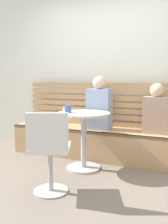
{
  "coord_description": "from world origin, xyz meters",
  "views": [
    {
      "loc": [
        1.21,
        -2.17,
        1.16
      ],
      "look_at": [
        -0.01,
        0.66,
        0.75
      ],
      "focal_mm": 39.47,
      "sensor_mm": 36.0,
      "label": 1
    }
  ],
  "objects_px": {
    "booth_bench": "(99,143)",
    "cafe_table": "(84,130)",
    "cup_espresso_small": "(65,110)",
    "person_adult": "(99,106)",
    "person_child_left": "(156,111)",
    "white_chair": "(49,150)",
    "cup_mug_blue": "(68,109)"
  },
  "relations": [
    {
      "from": "person_child_left",
      "to": "cup_espresso_small",
      "type": "height_order",
      "value": "person_child_left"
    },
    {
      "from": "white_chair",
      "to": "cafe_table",
      "type": "bearing_deg",
      "value": 88.53
    },
    {
      "from": "person_adult",
      "to": "cup_espresso_small",
      "type": "height_order",
      "value": "person_adult"
    },
    {
      "from": "cup_espresso_small",
      "to": "cafe_table",
      "type": "bearing_deg",
      "value": 7.47
    },
    {
      "from": "white_chair",
      "to": "person_child_left",
      "type": "xyz_separation_m",
      "value": [
        0.85,
        1.34,
        0.27
      ]
    },
    {
      "from": "booth_bench",
      "to": "cafe_table",
      "type": "bearing_deg",
      "value": -93.31
    },
    {
      "from": "white_chair",
      "to": "cup_mug_blue",
      "type": "height_order",
      "value": "white_chair"
    },
    {
      "from": "booth_bench",
      "to": "cafe_table",
      "type": "relative_size",
      "value": 3.65
    },
    {
      "from": "person_child_left",
      "to": "cup_mug_blue",
      "type": "relative_size",
      "value": 7.06
    },
    {
      "from": "cafe_table",
      "to": "person_adult",
      "type": "height_order",
      "value": "person_adult"
    },
    {
      "from": "person_child_left",
      "to": "cup_espresso_small",
      "type": "xyz_separation_m",
      "value": [
        -1.08,
        -0.56,
        0.03
      ]
    },
    {
      "from": "person_adult",
      "to": "booth_bench",
      "type": "bearing_deg",
      "value": 100.14
    },
    {
      "from": "person_adult",
      "to": "person_child_left",
      "type": "distance_m",
      "value": 0.8
    },
    {
      "from": "cup_mug_blue",
      "to": "person_child_left",
      "type": "bearing_deg",
      "value": 31.89
    },
    {
      "from": "person_child_left",
      "to": "cup_mug_blue",
      "type": "distance_m",
      "value": 1.19
    },
    {
      "from": "white_chair",
      "to": "cup_mug_blue",
      "type": "distance_m",
      "value": 0.8
    },
    {
      "from": "cafe_table",
      "to": "cup_espresso_small",
      "type": "xyz_separation_m",
      "value": [
        -0.25,
        -0.03,
        0.25
      ]
    },
    {
      "from": "cafe_table",
      "to": "person_child_left",
      "type": "bearing_deg",
      "value": 32.42
    },
    {
      "from": "person_adult",
      "to": "cup_mug_blue",
      "type": "xyz_separation_m",
      "value": [
        -0.21,
        -0.58,
        0.0
      ]
    },
    {
      "from": "white_chair",
      "to": "cup_mug_blue",
      "type": "bearing_deg",
      "value": 102.07
    },
    {
      "from": "white_chair",
      "to": "person_child_left",
      "type": "distance_m",
      "value": 1.61
    },
    {
      "from": "cup_espresso_small",
      "to": "white_chair",
      "type": "bearing_deg",
      "value": -73.83
    },
    {
      "from": "cafe_table",
      "to": "person_child_left",
      "type": "relative_size",
      "value": 1.1
    },
    {
      "from": "cafe_table",
      "to": "cup_espresso_small",
      "type": "distance_m",
      "value": 0.35
    },
    {
      "from": "booth_bench",
      "to": "cup_mug_blue",
      "type": "relative_size",
      "value": 28.42
    },
    {
      "from": "cup_espresso_small",
      "to": "person_adult",
      "type": "bearing_deg",
      "value": 61.49
    },
    {
      "from": "booth_bench",
      "to": "cup_espresso_small",
      "type": "bearing_deg",
      "value": -116.66
    },
    {
      "from": "person_child_left",
      "to": "cafe_table",
      "type": "bearing_deg",
      "value": -147.58
    },
    {
      "from": "booth_bench",
      "to": "white_chair",
      "type": "xyz_separation_m",
      "value": [
        -0.05,
        -1.33,
        0.24
      ]
    },
    {
      "from": "booth_bench",
      "to": "cup_espresso_small",
      "type": "distance_m",
      "value": 0.82
    },
    {
      "from": "cafe_table",
      "to": "cup_espresso_small",
      "type": "height_order",
      "value": "cup_espresso_small"
    },
    {
      "from": "person_child_left",
      "to": "booth_bench",
      "type": "bearing_deg",
      "value": -179.2
    }
  ]
}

